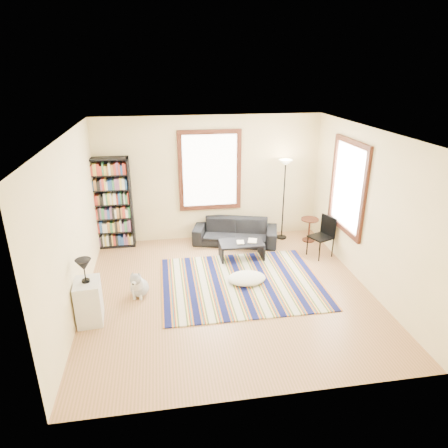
{
  "coord_description": "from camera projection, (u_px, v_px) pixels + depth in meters",
  "views": [
    {
      "loc": [
        -1.07,
        -6.12,
        3.77
      ],
      "look_at": [
        0.0,
        0.5,
        1.1
      ],
      "focal_mm": 32.0,
      "sensor_mm": 36.0,
      "label": 1
    }
  ],
  "objects": [
    {
      "name": "window_right",
      "position": [
        348.0,
        187.0,
        7.67
      ],
      "size": [
        0.06,
        1.2,
        1.6
      ],
      "primitive_type": "cube",
      "color": "white",
      "rests_on": "wall_right"
    },
    {
      "name": "floor_cushion",
      "position": [
        247.0,
        278.0,
        7.42
      ],
      "size": [
        0.86,
        0.76,
        0.18
      ],
      "primitive_type": "ellipsoid",
      "rotation": [
        0.0,
        0.0,
        0.38
      ],
      "color": "white",
      "rests_on": "floor"
    },
    {
      "name": "book_a",
      "position": [
        237.0,
        242.0,
        8.24
      ],
      "size": [
        0.17,
        0.22,
        0.02
      ],
      "primitive_type": "imported",
      "rotation": [
        0.0,
        0.0,
        -0.13
      ],
      "color": "beige",
      "rests_on": "coffee_table"
    },
    {
      "name": "coffee_table",
      "position": [
        241.0,
        250.0,
        8.33
      ],
      "size": [
        1.0,
        0.73,
        0.36
      ],
      "primitive_type": "cube",
      "rotation": [
        0.0,
        0.0,
        0.28
      ],
      "color": "black",
      "rests_on": "floor"
    },
    {
      "name": "white_cabinet",
      "position": [
        89.0,
        302.0,
        6.21
      ],
      "size": [
        0.42,
        0.53,
        0.7
      ],
      "primitive_type": "cube",
      "rotation": [
        0.0,
        0.0,
        0.08
      ],
      "color": "silver",
      "rests_on": "floor"
    },
    {
      "name": "rug",
      "position": [
        241.0,
        283.0,
        7.42
      ],
      "size": [
        2.94,
        2.35,
        0.02
      ],
      "primitive_type": "cube",
      "color": "#0D1142",
      "rests_on": "floor"
    },
    {
      "name": "window_back",
      "position": [
        210.0,
        171.0,
        8.84
      ],
      "size": [
        1.2,
        0.06,
        1.6
      ],
      "primitive_type": "cube",
      "color": "white",
      "rests_on": "wall_back"
    },
    {
      "name": "ceiling",
      "position": [
        229.0,
        130.0,
        6.11
      ],
      "size": [
        5.0,
        5.0,
        0.1
      ],
      "primitive_type": "cube",
      "color": "white",
      "rests_on": "floor"
    },
    {
      "name": "side_table",
      "position": [
        309.0,
        230.0,
        9.13
      ],
      "size": [
        0.45,
        0.45,
        0.54
      ],
      "primitive_type": "cylinder",
      "rotation": [
        0.0,
        0.0,
        -0.12
      ],
      "color": "#431B10",
      "rests_on": "floor"
    },
    {
      "name": "dog",
      "position": [
        139.0,
        282.0,
        6.95
      ],
      "size": [
        0.48,
        0.58,
        0.5
      ],
      "primitive_type": null,
      "rotation": [
        0.0,
        0.0,
        -0.27
      ],
      "color": "silver",
      "rests_on": "floor"
    },
    {
      "name": "wall_left",
      "position": [
        69.0,
        227.0,
        6.27
      ],
      "size": [
        0.1,
        5.0,
        2.8
      ],
      "primitive_type": "cube",
      "color": "#FFE4AB",
      "rests_on": "floor"
    },
    {
      "name": "folding_chair",
      "position": [
        321.0,
        237.0,
        8.34
      ],
      "size": [
        0.54,
        0.53,
        0.86
      ],
      "primitive_type": "cube",
      "rotation": [
        0.0,
        0.0,
        0.41
      ],
      "color": "black",
      "rests_on": "floor"
    },
    {
      "name": "table_lamp",
      "position": [
        84.0,
        271.0,
        6.01
      ],
      "size": [
        0.27,
        0.27,
        0.38
      ],
      "primitive_type": null,
      "rotation": [
        0.0,
        0.0,
        -0.14
      ],
      "color": "black",
      "rests_on": "white_cabinet"
    },
    {
      "name": "floor",
      "position": [
        228.0,
        293.0,
        7.18
      ],
      "size": [
        5.0,
        5.0,
        0.1
      ],
      "primitive_type": "cube",
      "color": "#B47A52",
      "rests_on": "ground"
    },
    {
      "name": "sofa",
      "position": [
        235.0,
        232.0,
        9.02
      ],
      "size": [
        1.99,
        1.22,
        0.54
      ],
      "primitive_type": "imported",
      "rotation": [
        0.0,
        0.0,
        -0.28
      ],
      "color": "black",
      "rests_on": "floor"
    },
    {
      "name": "wall_back",
      "position": [
        210.0,
        178.0,
        8.99
      ],
      "size": [
        5.0,
        0.1,
        2.8
      ],
      "primitive_type": "cube",
      "color": "#FFE4AB",
      "rests_on": "floor"
    },
    {
      "name": "book_b",
      "position": [
        248.0,
        241.0,
        8.32
      ],
      "size": [
        0.25,
        0.29,
        0.02
      ],
      "primitive_type": "imported",
      "rotation": [
        0.0,
        0.0,
        -0.3
      ],
      "color": "beige",
      "rests_on": "coffee_table"
    },
    {
      "name": "floor_lamp",
      "position": [
        284.0,
        200.0,
        9.03
      ],
      "size": [
        0.32,
        0.32,
        1.86
      ],
      "primitive_type": null,
      "rotation": [
        0.0,
        0.0,
        -0.07
      ],
      "color": "black",
      "rests_on": "floor"
    },
    {
      "name": "wall_front",
      "position": [
        269.0,
        301.0,
        4.31
      ],
      "size": [
        5.0,
        0.1,
        2.8
      ],
      "primitive_type": "cube",
      "color": "#FFE4AB",
      "rests_on": "floor"
    },
    {
      "name": "wall_right",
      "position": [
        371.0,
        210.0,
        7.02
      ],
      "size": [
        0.1,
        5.0,
        2.8
      ],
      "primitive_type": "cube",
      "color": "#FFE4AB",
      "rests_on": "floor"
    },
    {
      "name": "bookshelf",
      "position": [
        111.0,
        203.0,
        8.6
      ],
      "size": [
        0.9,
        0.3,
        2.0
      ],
      "primitive_type": "cube",
      "color": "black",
      "rests_on": "floor"
    }
  ]
}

